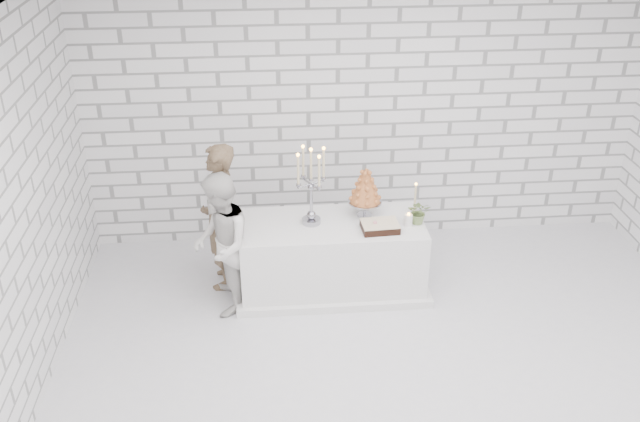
{
  "coord_description": "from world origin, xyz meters",
  "views": [
    {
      "loc": [
        -1.11,
        -4.58,
        4.08
      ],
      "look_at": [
        -0.62,
        1.11,
        1.05
      ],
      "focal_mm": 39.52,
      "sensor_mm": 36.0,
      "label": 1
    }
  ],
  "objects": [
    {
      "name": "bride",
      "position": [
        -1.54,
        1.15,
        0.71
      ],
      "size": [
        0.55,
        0.7,
        1.42
      ],
      "primitive_type": "imported",
      "rotation": [
        0.0,
        0.0,
        -1.55
      ],
      "color": "silver",
      "rests_on": "ground"
    },
    {
      "name": "extra_taper",
      "position": [
        0.37,
        1.53,
        0.91
      ],
      "size": [
        0.07,
        0.07,
        0.32
      ],
      "primitive_type": "cylinder",
      "rotation": [
        0.0,
        0.0,
        -0.2
      ],
      "color": "beige",
      "rests_on": "cake_table"
    },
    {
      "name": "ceiling",
      "position": [
        0.0,
        0.0,
        3.0
      ],
      "size": [
        6.0,
        5.0,
        0.01
      ],
      "primitive_type": "cube",
      "color": "white",
      "rests_on": "ground"
    },
    {
      "name": "flowers",
      "position": [
        0.37,
        1.34,
        0.87
      ],
      "size": [
        0.25,
        0.23,
        0.24
      ],
      "primitive_type": "imported",
      "rotation": [
        0.0,
        0.0,
        -0.21
      ],
      "color": "#416530",
      "rests_on": "cake_table"
    },
    {
      "name": "chocolate_cake",
      "position": [
        -0.03,
        1.23,
        0.79
      ],
      "size": [
        0.36,
        0.27,
        0.08
      ],
      "primitive_type": "cube",
      "rotation": [
        0.0,
        0.0,
        0.06
      ],
      "color": "black",
      "rests_on": "cake_table"
    },
    {
      "name": "wall_back",
      "position": [
        0.0,
        2.5,
        1.5
      ],
      "size": [
        6.0,
        0.01,
        3.0
      ],
      "primitive_type": "cube",
      "color": "white",
      "rests_on": "ground"
    },
    {
      "name": "wall_left",
      "position": [
        -3.0,
        0.0,
        1.5
      ],
      "size": [
        0.01,
        5.0,
        3.0
      ],
      "primitive_type": "cube",
      "color": "white",
      "rests_on": "ground"
    },
    {
      "name": "pillar_candle",
      "position": [
        0.26,
        1.3,
        0.81
      ],
      "size": [
        0.09,
        0.09,
        0.12
      ],
      "primitive_type": "cylinder",
      "rotation": [
        0.0,
        0.0,
        -0.2
      ],
      "color": "white",
      "rests_on": "cake_table"
    },
    {
      "name": "candelabra",
      "position": [
        -0.67,
        1.43,
        1.15
      ],
      "size": [
        0.4,
        0.4,
        0.8
      ],
      "primitive_type": null,
      "rotation": [
        0.0,
        0.0,
        -0.3
      ],
      "color": "#92929C",
      "rests_on": "cake_table"
    },
    {
      "name": "ground",
      "position": [
        0.0,
        0.0,
        0.0
      ],
      "size": [
        6.0,
        5.0,
        0.01
      ],
      "primitive_type": "cube",
      "color": "silver",
      "rests_on": "ground"
    },
    {
      "name": "cake_table",
      "position": [
        -0.47,
        1.41,
        0.38
      ],
      "size": [
        1.8,
        0.8,
        0.75
      ],
      "primitive_type": "cube",
      "color": "white",
      "rests_on": "ground"
    },
    {
      "name": "croquembouche",
      "position": [
        -0.13,
        1.53,
        1.01
      ],
      "size": [
        0.34,
        0.34,
        0.53
      ],
      "primitive_type": null,
      "rotation": [
        0.0,
        0.0,
        -0.01
      ],
      "color": "#954E24",
      "rests_on": "cake_table"
    },
    {
      "name": "groom",
      "position": [
        -1.57,
        1.6,
        0.77
      ],
      "size": [
        0.39,
        0.57,
        1.53
      ],
      "primitive_type": "imported",
      "rotation": [
        0.0,
        0.0,
        -1.62
      ],
      "color": "#4F3B26",
      "rests_on": "ground"
    }
  ]
}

